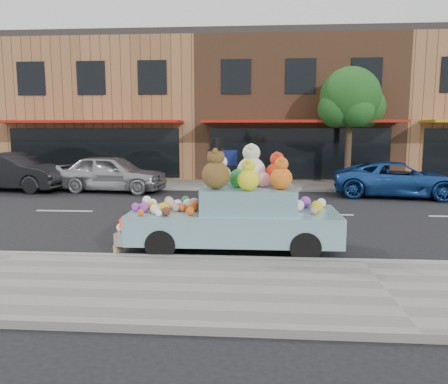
# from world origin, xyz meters

# --- Properties ---
(ground) EXTENTS (120.00, 120.00, 0.00)m
(ground) POSITION_xyz_m (0.00, 0.00, 0.00)
(ground) COLOR black
(ground) RESTS_ON ground
(near_sidewalk) EXTENTS (60.00, 3.00, 0.12)m
(near_sidewalk) POSITION_xyz_m (0.00, -6.50, 0.06)
(near_sidewalk) COLOR gray
(near_sidewalk) RESTS_ON ground
(far_sidewalk) EXTENTS (60.00, 3.00, 0.12)m
(far_sidewalk) POSITION_xyz_m (0.00, 6.50, 0.06)
(far_sidewalk) COLOR gray
(far_sidewalk) RESTS_ON ground
(near_kerb) EXTENTS (60.00, 0.12, 0.13)m
(near_kerb) POSITION_xyz_m (0.00, -5.00, 0.07)
(near_kerb) COLOR gray
(near_kerb) RESTS_ON ground
(far_kerb) EXTENTS (60.00, 0.12, 0.13)m
(far_kerb) POSITION_xyz_m (0.00, 5.00, 0.07)
(far_kerb) COLOR gray
(far_kerb) RESTS_ON ground
(storefront_left) EXTENTS (10.00, 9.80, 7.30)m
(storefront_left) POSITION_xyz_m (-10.00, 11.97, 3.64)
(storefront_left) COLOR #A26C44
(storefront_left) RESTS_ON ground
(storefront_mid) EXTENTS (10.00, 9.80, 7.30)m
(storefront_mid) POSITION_xyz_m (0.00, 11.97, 3.64)
(storefront_mid) COLOR brown
(storefront_mid) RESTS_ON ground
(street_tree) EXTENTS (3.00, 2.70, 5.22)m
(street_tree) POSITION_xyz_m (2.03, 6.55, 3.69)
(street_tree) COLOR #38281C
(street_tree) RESTS_ON ground
(car_silver) EXTENTS (4.66, 2.35, 1.52)m
(car_silver) POSITION_xyz_m (-7.90, 4.35, 0.76)
(car_silver) COLOR #ABABAF
(car_silver) RESTS_ON ground
(car_blue) EXTENTS (5.08, 2.98, 1.33)m
(car_blue) POSITION_xyz_m (3.37, 3.81, 0.66)
(car_blue) COLOR #1B4796
(car_blue) RESTS_ON ground
(car_dark) EXTENTS (5.05, 2.55, 1.59)m
(car_dark) POSITION_xyz_m (-12.09, 4.37, 0.79)
(car_dark) COLOR black
(car_dark) RESTS_ON ground
(art_car) EXTENTS (4.50, 1.81, 2.37)m
(art_car) POSITION_xyz_m (-2.42, -4.07, 0.82)
(art_car) COLOR black
(art_car) RESTS_ON ground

